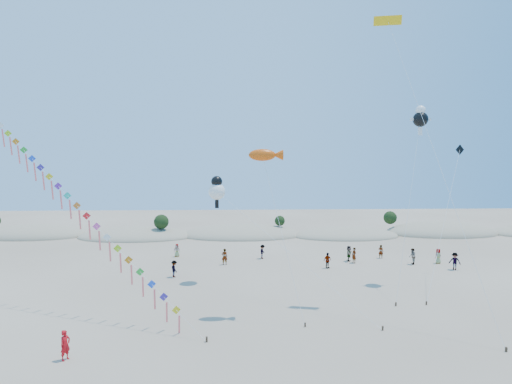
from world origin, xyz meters
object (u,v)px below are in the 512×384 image
(parafoil_kite, at_px, (390,26))
(fish_kite, at_px, (266,155))
(kite_train, at_px, (46,175))
(flyer_foreground, at_px, (65,345))

(parafoil_kite, bearing_deg, fish_kite, -163.02)
(kite_train, relative_size, flyer_foreground, 14.43)
(kite_train, relative_size, fish_kite, 2.05)
(kite_train, distance_m, flyer_foreground, 15.23)
(parafoil_kite, height_order, flyer_foreground, parafoil_kite)
(parafoil_kite, distance_m, flyer_foreground, 33.07)
(fish_kite, bearing_deg, kite_train, 170.23)
(kite_train, distance_m, fish_kite, 17.93)
(fish_kite, height_order, flyer_foreground, fish_kite)
(kite_train, bearing_deg, parafoil_kite, 0.23)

